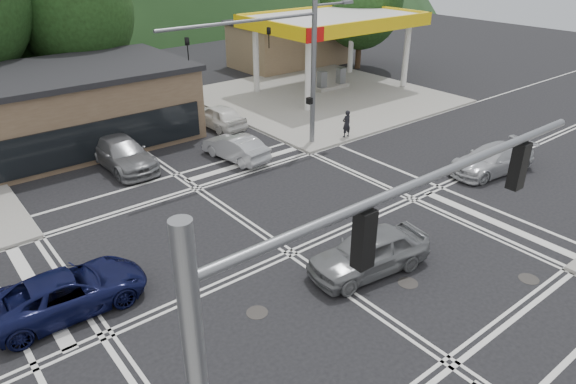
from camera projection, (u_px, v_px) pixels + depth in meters
ground at (291, 253)px, 19.46m from camera, size 120.00×120.00×0.00m
sidewalk_ne at (321, 96)px, 38.29m from camera, size 16.00×16.00×0.15m
gas_station_canopy at (334, 23)px, 37.88m from camera, size 12.32×8.34×5.75m
convenience_store at (289, 44)px, 47.26m from camera, size 10.00×6.00×3.80m
tree_n_c at (75, 9)px, 33.89m from camera, size 7.60×7.60×10.87m
tree_ne at (361, 0)px, 44.25m from camera, size 7.20×7.20×9.99m
signal_mast_ne at (296, 58)px, 26.81m from camera, size 11.65×0.30×8.00m
signal_mast_sw at (303, 347)px, 7.87m from camera, size 9.14×0.28×8.00m
car_blue_west at (69, 291)px, 16.27m from camera, size 4.93×2.37×1.35m
car_grey_center at (369, 252)px, 18.11m from camera, size 4.80×2.47×1.56m
car_silver_east at (492, 159)px, 25.86m from camera, size 5.06×2.68×1.40m
car_queue_a at (235, 148)px, 27.39m from camera, size 1.99×4.26×1.35m
car_queue_b at (218, 116)px, 31.99m from camera, size 1.94×4.39×1.47m
car_northbound at (122, 153)px, 26.43m from camera, size 2.22×5.27×1.52m
pedestrian at (346, 124)px, 30.01m from camera, size 0.61×0.41×1.62m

